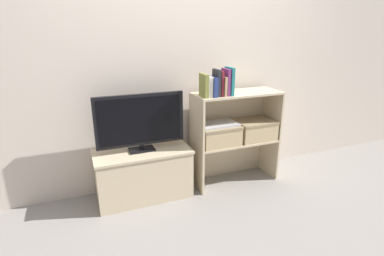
{
  "coord_description": "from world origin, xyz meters",
  "views": [
    {
      "loc": [
        -0.97,
        -2.25,
        1.48
      ],
      "look_at": [
        0.0,
        0.17,
        0.62
      ],
      "focal_mm": 28.0,
      "sensor_mm": 36.0,
      "label": 1
    }
  ],
  "objects_px": {
    "tv": "(140,121)",
    "book_plum": "(226,82)",
    "book_tan": "(222,86)",
    "book_teal": "(229,81)",
    "storage_basket_left": "(218,133)",
    "book_ivory": "(208,86)",
    "book_maroon": "(220,83)",
    "book_olive": "(204,86)",
    "tv_stand": "(143,173)",
    "book_charcoal": "(217,83)",
    "book_navy": "(212,87)",
    "laptop": "(218,124)",
    "storage_basket_right": "(254,128)"
  },
  "relations": [
    {
      "from": "book_ivory",
      "to": "storage_basket_left",
      "type": "bearing_deg",
      "value": 20.76
    },
    {
      "from": "book_ivory",
      "to": "book_teal",
      "type": "bearing_deg",
      "value": 0.0
    },
    {
      "from": "tv",
      "to": "book_tan",
      "type": "xyz_separation_m",
      "value": [
        0.73,
        -0.09,
        0.27
      ]
    },
    {
      "from": "book_ivory",
      "to": "book_maroon",
      "type": "xyz_separation_m",
      "value": [
        0.11,
        0.0,
        0.02
      ]
    },
    {
      "from": "book_ivory",
      "to": "book_charcoal",
      "type": "distance_m",
      "value": 0.09
    },
    {
      "from": "tv",
      "to": "book_plum",
      "type": "bearing_deg",
      "value": -7.04
    },
    {
      "from": "book_ivory",
      "to": "storage_basket_right",
      "type": "bearing_deg",
      "value": 5.41
    },
    {
      "from": "book_ivory",
      "to": "book_navy",
      "type": "bearing_deg",
      "value": 0.0
    },
    {
      "from": "tv",
      "to": "laptop",
      "type": "distance_m",
      "value": 0.73
    },
    {
      "from": "tv_stand",
      "to": "book_teal",
      "type": "bearing_deg",
      "value": -6.84
    },
    {
      "from": "tv_stand",
      "to": "tv",
      "type": "xyz_separation_m",
      "value": [
        0.0,
        -0.0,
        0.5
      ]
    },
    {
      "from": "book_charcoal",
      "to": "book_maroon",
      "type": "xyz_separation_m",
      "value": [
        0.03,
        0.0,
        -0.01
      ]
    },
    {
      "from": "book_navy",
      "to": "book_olive",
      "type": "bearing_deg",
      "value": 180.0
    },
    {
      "from": "tv_stand",
      "to": "book_maroon",
      "type": "height_order",
      "value": "book_maroon"
    },
    {
      "from": "book_olive",
      "to": "laptop",
      "type": "relative_size",
      "value": 0.57
    },
    {
      "from": "book_teal",
      "to": "storage_basket_left",
      "type": "bearing_deg",
      "value": 145.79
    },
    {
      "from": "book_maroon",
      "to": "storage_basket_right",
      "type": "height_order",
      "value": "book_maroon"
    },
    {
      "from": "book_ivory",
      "to": "book_navy",
      "type": "relative_size",
      "value": 1.05
    },
    {
      "from": "book_tan",
      "to": "book_plum",
      "type": "distance_m",
      "value": 0.05
    },
    {
      "from": "tv_stand",
      "to": "book_tan",
      "type": "relative_size",
      "value": 4.95
    },
    {
      "from": "book_plum",
      "to": "book_maroon",
      "type": "bearing_deg",
      "value": 180.0
    },
    {
      "from": "book_plum",
      "to": "book_tan",
      "type": "bearing_deg",
      "value": 180.0
    },
    {
      "from": "book_ivory",
      "to": "laptop",
      "type": "distance_m",
      "value": 0.4
    },
    {
      "from": "book_teal",
      "to": "storage_basket_right",
      "type": "bearing_deg",
      "value": 8.8
    },
    {
      "from": "book_navy",
      "to": "book_tan",
      "type": "height_order",
      "value": "same"
    },
    {
      "from": "book_navy",
      "to": "book_maroon",
      "type": "distance_m",
      "value": 0.07
    },
    {
      "from": "book_charcoal",
      "to": "tv_stand",
      "type": "bearing_deg",
      "value": 171.89
    },
    {
      "from": "book_maroon",
      "to": "book_olive",
      "type": "bearing_deg",
      "value": 180.0
    },
    {
      "from": "tv_stand",
      "to": "book_olive",
      "type": "distance_m",
      "value": 0.97
    },
    {
      "from": "book_maroon",
      "to": "storage_basket_left",
      "type": "distance_m",
      "value": 0.49
    },
    {
      "from": "book_charcoal",
      "to": "laptop",
      "type": "xyz_separation_m",
      "value": [
        0.05,
        0.05,
        -0.4
      ]
    },
    {
      "from": "tv",
      "to": "book_teal",
      "type": "xyz_separation_m",
      "value": [
        0.8,
        -0.09,
        0.31
      ]
    },
    {
      "from": "book_navy",
      "to": "book_charcoal",
      "type": "distance_m",
      "value": 0.05
    },
    {
      "from": "book_ivory",
      "to": "storage_basket_left",
      "type": "height_order",
      "value": "book_ivory"
    },
    {
      "from": "tv",
      "to": "book_navy",
      "type": "relative_size",
      "value": 4.49
    },
    {
      "from": "tv",
      "to": "book_maroon",
      "type": "relative_size",
      "value": 3.49
    },
    {
      "from": "laptop",
      "to": "book_maroon",
      "type": "bearing_deg",
      "value": -113.56
    },
    {
      "from": "storage_basket_left",
      "to": "laptop",
      "type": "xyz_separation_m",
      "value": [
        0.0,
        -0.0,
        0.09
      ]
    },
    {
      "from": "book_charcoal",
      "to": "storage_basket_left",
      "type": "height_order",
      "value": "book_charcoal"
    },
    {
      "from": "book_tan",
      "to": "storage_basket_left",
      "type": "xyz_separation_m",
      "value": [
        -0.01,
        0.05,
        -0.46
      ]
    },
    {
      "from": "tv",
      "to": "book_tan",
      "type": "distance_m",
      "value": 0.79
    },
    {
      "from": "book_charcoal",
      "to": "book_tan",
      "type": "bearing_deg",
      "value": 0.0
    },
    {
      "from": "tv",
      "to": "book_maroon",
      "type": "xyz_separation_m",
      "value": [
        0.7,
        -0.09,
        0.3
      ]
    },
    {
      "from": "book_olive",
      "to": "storage_basket_left",
      "type": "xyz_separation_m",
      "value": [
        0.17,
        0.05,
        -0.48
      ]
    },
    {
      "from": "book_olive",
      "to": "book_charcoal",
      "type": "relative_size",
      "value": 0.86
    },
    {
      "from": "book_charcoal",
      "to": "book_plum",
      "type": "relative_size",
      "value": 0.99
    },
    {
      "from": "book_navy",
      "to": "book_plum",
      "type": "xyz_separation_m",
      "value": [
        0.13,
        0.0,
        0.03
      ]
    },
    {
      "from": "book_charcoal",
      "to": "book_teal",
      "type": "distance_m",
      "value": 0.13
    },
    {
      "from": "book_olive",
      "to": "book_navy",
      "type": "xyz_separation_m",
      "value": [
        0.08,
        0.0,
        -0.02
      ]
    },
    {
      "from": "tv",
      "to": "book_charcoal",
      "type": "height_order",
      "value": "book_charcoal"
    }
  ]
}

